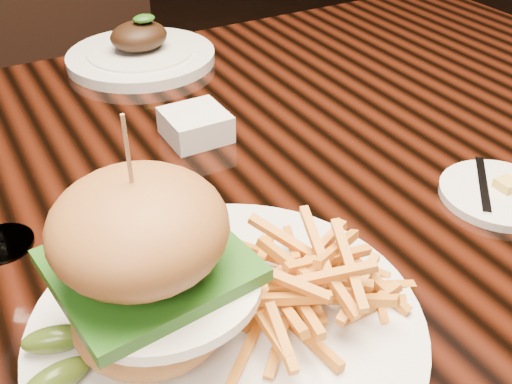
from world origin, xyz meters
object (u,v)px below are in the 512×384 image
dining_table (204,220)px  chair_far (87,67)px  burger_plate (210,290)px  far_dish (141,53)px

dining_table → chair_far: size_ratio=1.68×
burger_plate → chair_far: size_ratio=0.36×
dining_table → far_dish: size_ratio=6.46×
far_dish → burger_plate: bearing=-105.0°
dining_table → chair_far: bearing=84.6°
chair_far → dining_table: bearing=-99.2°
burger_plate → chair_far: burger_plate is taller
dining_table → chair_far: 0.90m
dining_table → far_dish: 0.37m
burger_plate → far_dish: bearing=80.3°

